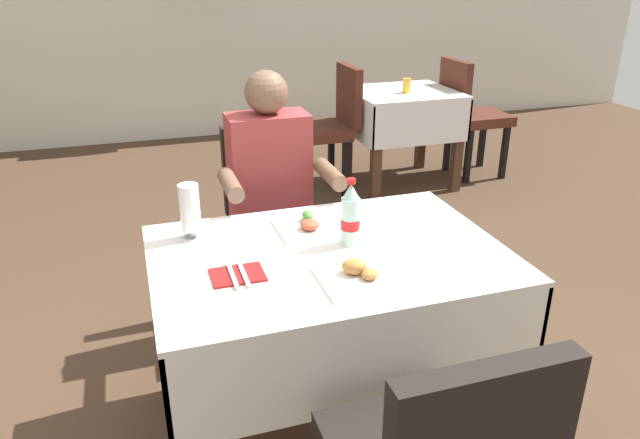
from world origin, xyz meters
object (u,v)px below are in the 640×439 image
Objects in this scene: background_chair_right at (470,111)px; background_table_tumbler at (407,86)px; background_dining_table at (402,117)px; plate_far_diner at (309,225)px; napkin_cutlery_set at (238,275)px; beer_glass_left at (190,211)px; chair_far_diner_seat at (274,217)px; seated_diner_far at (273,195)px; plate_near_camera at (357,275)px; cola_bottle_primary at (350,216)px; background_chair_left at (329,122)px; main_dining_table at (329,294)px.

background_chair_right is 0.68m from background_table_tumbler.
plate_far_diner is at bearing -122.76° from background_dining_table.
beer_glass_left is at bearing 107.14° from napkin_cutlery_set.
seated_diner_far reaches higher than chair_far_diner_seat.
plate_near_camera is (0.05, -0.92, 0.06)m from seated_diner_far.
cola_bottle_primary is (0.09, -0.78, 0.31)m from chair_far_diner_seat.
background_chair_right is (0.61, 0.00, 0.00)m from background_dining_table.
seated_diner_far is 1.30× the size of background_chair_left.
seated_diner_far is 6.63× the size of napkin_cutlery_set.
napkin_cutlery_set is 0.24× the size of background_dining_table.
beer_glass_left is 0.84× the size of cola_bottle_primary.
main_dining_table is at bearing -120.34° from background_dining_table.
beer_glass_left is at bearing 133.81° from plate_near_camera.
background_table_tumbler is (1.45, 2.19, 0.04)m from plate_far_diner.
background_dining_table is at bearing 62.06° from plate_near_camera.
beer_glass_left is (-0.43, 0.05, 0.09)m from plate_far_diner.
napkin_cutlery_set is at bearing -167.03° from main_dining_table.
beer_glass_left is (-0.46, 0.48, 0.09)m from plate_near_camera.
napkin_cutlery_set reaches higher than main_dining_table.
background_dining_table is 0.27m from background_table_tumbler.
main_dining_table is 0.30m from cola_bottle_primary.
background_table_tumbler is (1.34, 2.36, -0.05)m from cola_bottle_primary.
background_chair_right is at bearing 47.62° from plate_far_diner.
plate_far_diner is 0.43m from napkin_cutlery_set.
plate_near_camera is 0.43m from plate_far_diner.
chair_far_diner_seat and background_chair_right have the same top height.
cola_bottle_primary reaches higher than beer_glass_left.
chair_far_diner_seat is 4.25× the size of plate_near_camera.
background_chair_left is at bearing 69.46° from plate_far_diner.
beer_glass_left is 2.84m from background_table_tumbler.
napkin_cutlery_set is (-0.35, 0.14, -0.01)m from plate_near_camera.
main_dining_table is at bearing -90.00° from chair_far_diner_seat.
plate_far_diner reaches higher than napkin_cutlery_set.
cola_bottle_primary is at bearing -107.03° from background_chair_left.
chair_far_diner_seat is at bearing 91.08° from plate_near_camera.
plate_far_diner reaches higher than main_dining_table.
background_chair_left is (0.84, 2.47, -0.03)m from main_dining_table.
seated_diner_far reaches higher than plate_far_diner.
chair_far_diner_seat is 1.00× the size of background_chair_left.
seated_diner_far is 1.57× the size of background_dining_table.
napkin_cutlery_set is at bearing -111.31° from seated_diner_far.
cola_bottle_primary is 1.30× the size of napkin_cutlery_set.
cola_bottle_primary is at bearing -128.89° from background_chair_right.
main_dining_table and background_dining_table have the same top height.
chair_far_diner_seat reaches higher than napkin_cutlery_set.
seated_diner_far is at bearing 68.69° from napkin_cutlery_set.
beer_glass_left reaches higher than background_table_tumbler.
plate_far_diner is (-0.03, 0.43, -0.00)m from plate_near_camera.
cola_bottle_primary is (0.53, -0.22, 0.00)m from beer_glass_left.
main_dining_table is at bearing 12.97° from napkin_cutlery_set.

